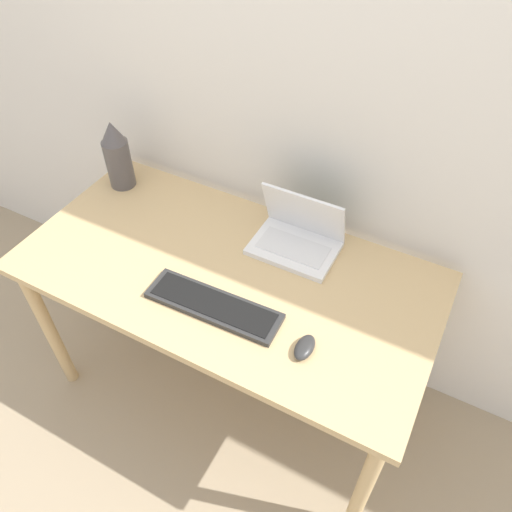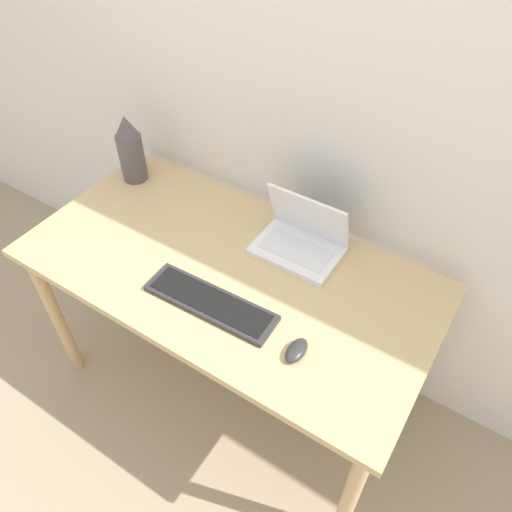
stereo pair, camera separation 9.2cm
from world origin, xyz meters
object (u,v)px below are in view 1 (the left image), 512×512
at_px(laptop, 298,236).
at_px(vase, 117,155).
at_px(mouse, 305,347).
at_px(keyboard, 213,305).

height_order(laptop, vase, vase).
distance_m(laptop, mouse, 0.44).
bearing_deg(laptop, keyboard, -106.89).
bearing_deg(keyboard, mouse, -2.31).
height_order(mouse, vase, vase).
relative_size(keyboard, mouse, 4.64).
height_order(laptop, mouse, laptop).
bearing_deg(keyboard, laptop, 73.11).
bearing_deg(vase, keyboard, -29.73).
xyz_separation_m(keyboard, mouse, (0.32, -0.01, 0.01)).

